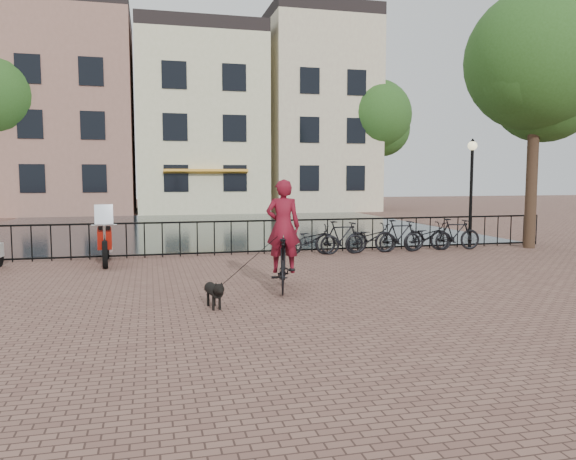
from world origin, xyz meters
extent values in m
plane|color=brown|center=(0.00, 0.00, 0.00)|extent=(100.00, 100.00, 0.00)
plane|color=black|center=(0.00, 17.30, 0.00)|extent=(20.00, 20.00, 0.00)
cube|color=black|center=(0.00, 8.00, 1.00)|extent=(20.00, 0.05, 0.05)
cube|color=black|center=(0.00, 8.00, 0.08)|extent=(20.00, 0.05, 0.05)
cube|color=#8D6152|center=(-7.50, 30.00, 6.00)|extent=(7.50, 9.00, 12.00)
cube|color=black|center=(-7.50, 30.00, 12.40)|extent=(7.50, 9.00, 0.80)
cube|color=beige|center=(0.50, 30.00, 5.50)|extent=(8.00, 9.00, 11.00)
cube|color=black|center=(0.50, 30.00, 11.40)|extent=(8.00, 9.00, 0.80)
cube|color=orange|center=(0.50, 25.30, 2.60)|extent=(5.00, 0.60, 0.15)
cube|color=#CAB496|center=(8.50, 30.00, 6.25)|extent=(7.00, 9.00, 12.50)
cube|color=black|center=(8.50, 30.00, 12.90)|extent=(7.00, 9.00, 0.80)
cylinder|color=black|center=(-11.00, 27.00, 3.15)|extent=(0.36, 0.36, 6.30)
cylinder|color=black|center=(9.20, 7.30, 2.80)|extent=(0.36, 0.36, 5.60)
sphere|color=#27501A|center=(9.20, 7.30, 6.00)|extent=(4.48, 4.48, 4.48)
cylinder|color=black|center=(12.00, 27.00, 2.97)|extent=(0.36, 0.36, 5.95)
sphere|color=#27501A|center=(12.00, 27.00, 6.38)|extent=(4.76, 4.76, 4.76)
cylinder|color=black|center=(7.20, 7.60, 1.60)|extent=(0.10, 0.10, 3.20)
sphere|color=beige|center=(7.20, 7.60, 3.30)|extent=(0.30, 0.30, 0.30)
imported|color=black|center=(-0.20, 2.59, 0.58)|extent=(1.00, 2.01, 1.17)
imported|color=maroon|center=(-0.20, 2.59, 1.51)|extent=(0.94, 0.73, 2.28)
imported|color=black|center=(1.80, 7.40, 0.45)|extent=(1.76, 0.75, 0.90)
imported|color=black|center=(2.75, 7.40, 0.50)|extent=(1.68, 0.52, 1.00)
imported|color=black|center=(3.70, 7.40, 0.45)|extent=(1.76, 0.72, 0.90)
imported|color=black|center=(4.65, 7.40, 0.50)|extent=(1.67, 0.50, 1.00)
imported|color=black|center=(5.60, 7.40, 0.45)|extent=(1.76, 0.74, 0.90)
imported|color=black|center=(6.55, 7.40, 0.50)|extent=(1.70, 0.61, 1.00)
camera|label=1|loc=(-2.85, -8.48, 2.34)|focal=35.00mm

